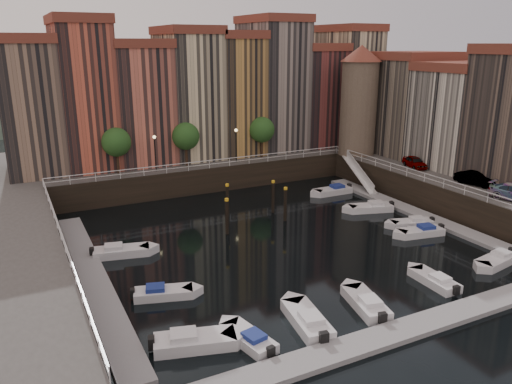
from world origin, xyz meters
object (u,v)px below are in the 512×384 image
mooring_pilings (254,205)px  boat_left_3 (120,251)px  car_a (415,163)px  boat_left_0 (193,341)px  boat_left_1 (162,293)px  gangway (359,172)px  car_b (476,180)px  corner_tower (359,99)px

mooring_pilings → boat_left_3: bearing=-169.2°
mooring_pilings → car_a: size_ratio=1.84×
mooring_pilings → boat_left_0: bearing=-125.8°
boat_left_0 → boat_left_1: (0.12, 6.65, -0.06)m
car_a → boat_left_3: bearing=-159.3°
gangway → boat_left_0: 37.25m
car_b → mooring_pilings: bearing=143.8°
car_a → car_b: 8.42m
boat_left_3 → car_a: (34.75, 2.71, 3.29)m
car_a → car_b: size_ratio=0.92×
mooring_pilings → car_b: (21.19, -8.36, 2.04)m
boat_left_0 → boat_left_3: (-0.96, 15.15, -0.02)m
corner_tower → car_b: 18.91m
mooring_pilings → boat_left_0: size_ratio=1.37×
gangway → boat_left_1: bearing=-151.5°
gangway → mooring_pilings: 17.41m
boat_left_0 → gangway: bearing=53.1°
boat_left_0 → car_a: bearing=43.5°
boat_left_3 → car_b: bearing=3.2°
corner_tower → car_a: (1.33, -9.27, -6.54)m
gangway → boat_left_0: (-29.56, -22.62, -1.53)m
boat_left_3 → car_b: (34.98, -5.71, 3.32)m
mooring_pilings → boat_left_3: (-13.79, -2.64, -1.28)m
gangway → mooring_pilings: bearing=-163.9°
boat_left_1 → car_b: car_b is taller
car_a → corner_tower: bearing=114.4°
mooring_pilings → car_a: (20.96, 0.07, 2.01)m
gangway → car_a: 6.61m
corner_tower → mooring_pilings: bearing=-154.6°
corner_tower → boat_left_0: corner_tower is taller
car_a → car_b: (0.23, -8.42, 0.03)m
gangway → boat_left_0: size_ratio=1.60×
gangway → boat_left_3: (-30.52, -7.47, -1.55)m
mooring_pilings → car_a: 21.06m
boat_left_1 → mooring_pilings: bearing=57.9°
gangway → boat_left_3: gangway is taller
boat_left_1 → car_b: (33.90, 2.78, 3.36)m
mooring_pilings → boat_left_1: bearing=-138.8°
boat_left_0 → car_a: 38.36m
mooring_pilings → car_b: car_b is taller
gangway → boat_left_1: 33.53m
boat_left_3 → car_b: 35.60m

